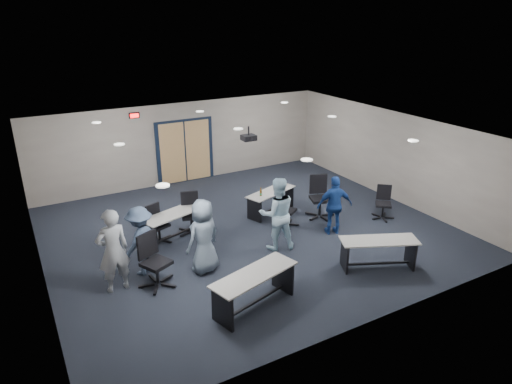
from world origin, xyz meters
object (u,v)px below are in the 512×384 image
table_back_right (271,198)px  chair_loose_left (156,261)px  chair_back_b (191,214)px  person_plaid (204,236)px  person_navy (335,205)px  chair_loose_right (384,203)px  table_front_right (378,249)px  person_back (141,241)px  chair_back_d (320,197)px  table_front_left (254,284)px  table_back_left (175,221)px  chair_back_a (159,224)px  person_gray (113,251)px  person_lightblue (277,214)px  chair_back_c (287,209)px

table_back_right → chair_loose_left: (-4.06, -2.08, 0.12)m
chair_back_b → person_plaid: size_ratio=0.64×
person_navy → chair_loose_right: bearing=-158.9°
table_front_right → chair_back_b: 4.79m
person_navy → person_back: same height
chair_back_d → person_navy: 1.05m
table_front_left → table_back_left: size_ratio=1.06×
table_front_right → chair_back_a: chair_back_a is taller
table_front_right → person_gray: person_gray is taller
chair_back_d → person_gray: 5.97m
table_back_right → chair_back_a: 3.38m
person_back → person_plaid: bearing=118.3°
table_back_right → chair_back_b: chair_back_b is taller
table_front_right → person_back: person_back is taller
chair_back_b → person_lightblue: bearing=-33.3°
chair_back_a → chair_loose_right: bearing=-36.1°
table_back_left → chair_back_c: (2.89, -0.77, -0.01)m
chair_back_b → person_back: size_ratio=0.69×
chair_back_a → person_lightblue: (2.41, -1.73, 0.43)m
chair_back_b → chair_back_d: 3.64m
person_plaid → person_back: 1.37m
table_back_left → table_back_right: (2.95, 0.18, -0.02)m
table_front_left → person_gray: (-2.21, 1.94, 0.40)m
chair_back_a → chair_back_c: bearing=-33.2°
person_navy → chair_back_a: bearing=-3.5°
table_back_left → chair_back_d: chair_back_d is taller
table_front_right → table_back_right: table_back_right is taller
chair_back_a → chair_loose_right: (5.92, -1.73, -0.02)m
table_back_right → person_lightblue: bearing=-136.9°
chair_back_a → chair_back_b: size_ratio=0.90×
chair_loose_left → person_navy: (4.81, 0.16, 0.20)m
chair_back_b → chair_loose_left: 2.54m
table_back_left → person_lightblue: bearing=-58.8°
person_navy → chair_back_b: bearing=-9.8°
chair_back_b → person_plaid: bearing=-86.9°
table_back_right → chair_back_c: chair_back_c is taller
chair_back_d → person_plaid: size_ratio=0.70×
table_front_left → chair_loose_left: chair_loose_left is taller
table_back_right → table_front_right: bearing=-101.7°
table_front_right → chair_back_a: (-3.91, 3.65, 0.01)m
chair_back_c → chair_loose_right: size_ratio=1.02×
chair_loose_right → person_navy: person_navy is taller
table_back_right → person_navy: person_navy is taller
chair_loose_left → table_front_right: bearing=-46.2°
person_navy → table_front_right: bearing=102.9°
table_back_left → chair_back_d: bearing=-29.0°
chair_loose_left → person_back: bearing=73.9°
person_gray → table_back_right: bearing=-166.2°
chair_back_b → person_navy: (3.24, -1.84, 0.24)m
chair_loose_left → chair_back_a: bearing=45.0°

